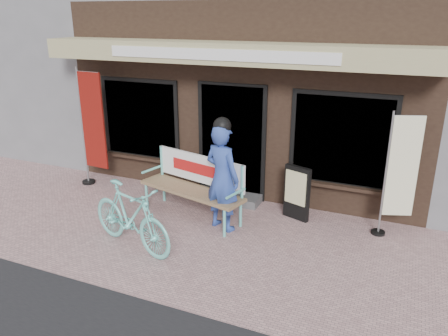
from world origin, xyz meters
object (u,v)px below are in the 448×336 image
at_px(bench, 195,182).
at_px(menu_stand, 297,192).
at_px(nobori_red, 92,127).
at_px(nobori_cream, 399,174).
at_px(person, 222,176).
at_px(bicycle, 131,217).

bearing_deg(bench, menu_stand, 32.63).
relative_size(nobori_red, nobori_cream, 1.19).
xyz_separation_m(bench, nobori_red, (-2.53, 0.47, 0.61)).
distance_m(person, nobori_red, 3.25).
bearing_deg(nobori_cream, bench, 170.91).
bearing_deg(nobori_red, nobori_cream, 5.26).
height_order(nobori_red, nobori_cream, nobori_red).
distance_m(bench, menu_stand, 1.76).
bearing_deg(bench, bicycle, -91.04).
relative_size(bench, nobori_cream, 1.02).
bearing_deg(menu_stand, person, -122.24).
distance_m(bench, person, 0.73).
bearing_deg(menu_stand, bicycle, -116.52).
bearing_deg(nobori_cream, menu_stand, 161.92).
bearing_deg(person, bicycle, -113.06).
xyz_separation_m(bench, person, (0.62, -0.25, 0.29)).
distance_m(nobori_red, nobori_cream, 5.76).
height_order(bench, nobori_red, nobori_red).
distance_m(nobori_cream, menu_stand, 1.66).
xyz_separation_m(bench, bicycle, (-0.37, -1.39, -0.12)).
bearing_deg(bicycle, nobori_cream, -44.03).
height_order(bench, bicycle, bench).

